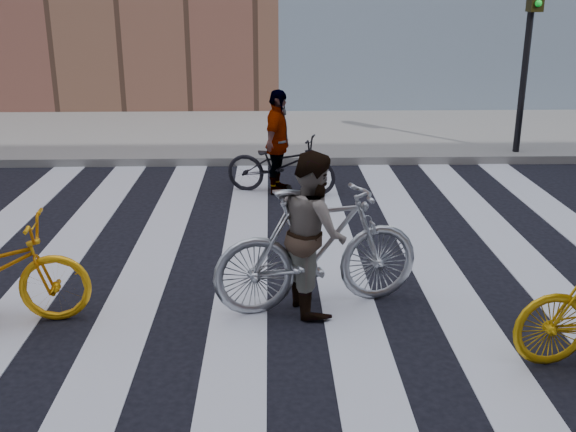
{
  "coord_description": "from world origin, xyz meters",
  "views": [
    {
      "loc": [
        -0.23,
        -6.89,
        3.03
      ],
      "look_at": [
        -0.04,
        0.3,
        0.62
      ],
      "focal_mm": 42.0,
      "sensor_mm": 36.0,
      "label": 1
    }
  ],
  "objects_px": {
    "bike_dark_rear": "(281,165)",
    "rider_rear": "(278,142)",
    "bike_silver_mid": "(318,248)",
    "traffic_signal": "(530,35)",
    "rider_mid": "(313,232)"
  },
  "relations": [
    {
      "from": "bike_silver_mid",
      "to": "bike_dark_rear",
      "type": "distance_m",
      "value": 4.05
    },
    {
      "from": "bike_silver_mid",
      "to": "rider_mid",
      "type": "relative_size",
      "value": 1.3
    },
    {
      "from": "bike_dark_rear",
      "to": "rider_mid",
      "type": "xyz_separation_m",
      "value": [
        0.24,
        -4.03,
        0.35
      ]
    },
    {
      "from": "bike_silver_mid",
      "to": "bike_dark_rear",
      "type": "relative_size",
      "value": 1.21
    },
    {
      "from": "traffic_signal",
      "to": "rider_rear",
      "type": "relative_size",
      "value": 2.05
    },
    {
      "from": "bike_dark_rear",
      "to": "rider_rear",
      "type": "relative_size",
      "value": 1.07
    },
    {
      "from": "rider_mid",
      "to": "rider_rear",
      "type": "relative_size",
      "value": 0.99
    },
    {
      "from": "bike_silver_mid",
      "to": "rider_rear",
      "type": "bearing_deg",
      "value": -9.15
    },
    {
      "from": "bike_silver_mid",
      "to": "rider_rear",
      "type": "xyz_separation_m",
      "value": [
        -0.34,
        4.03,
        0.18
      ]
    },
    {
      "from": "bike_dark_rear",
      "to": "rider_mid",
      "type": "height_order",
      "value": "rider_mid"
    },
    {
      "from": "bike_silver_mid",
      "to": "rider_rear",
      "type": "height_order",
      "value": "rider_rear"
    },
    {
      "from": "bike_dark_rear",
      "to": "traffic_signal",
      "type": "bearing_deg",
      "value": -50.26
    },
    {
      "from": "traffic_signal",
      "to": "bike_silver_mid",
      "type": "xyz_separation_m",
      "value": [
        -4.17,
        -6.06,
        -1.65
      ]
    },
    {
      "from": "traffic_signal",
      "to": "bike_dark_rear",
      "type": "bearing_deg",
      "value": -155.52
    },
    {
      "from": "bike_silver_mid",
      "to": "rider_rear",
      "type": "distance_m",
      "value": 4.05
    }
  ]
}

